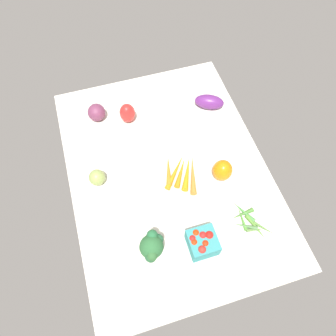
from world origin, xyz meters
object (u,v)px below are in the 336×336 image
at_px(berry_basket, 202,242).
at_px(carrot_bunch, 182,172).
at_px(broccoli_head, 152,247).
at_px(eggplant, 209,102).
at_px(bell_pepper_red, 127,113).
at_px(okra_pile, 249,221).
at_px(red_onion_near_basket, 97,112).
at_px(bell_pepper_orange, 222,170).
at_px(heirloom_tomato_green, 97,177).

height_order(berry_basket, carrot_bunch, berry_basket).
bearing_deg(broccoli_head, eggplant, -36.59).
xyz_separation_m(bell_pepper_red, okra_pile, (-0.58, -0.31, -0.04)).
distance_m(berry_basket, eggplant, 0.63).
height_order(berry_basket, broccoli_head, broccoli_head).
distance_m(eggplant, red_onion_near_basket, 0.49).
xyz_separation_m(bell_pepper_orange, okra_pile, (-0.20, -0.03, -0.04)).
relative_size(red_onion_near_basket, broccoli_head, 0.68).
bearing_deg(berry_basket, red_onion_near_basket, 19.80).
xyz_separation_m(heirloom_tomato_green, okra_pile, (-0.32, -0.49, -0.02)).
xyz_separation_m(carrot_bunch, okra_pile, (-0.26, -0.17, -0.00)).
bearing_deg(bell_pepper_orange, carrot_bunch, 69.82).
bearing_deg(heirloom_tomato_green, eggplant, -67.20).
xyz_separation_m(eggplant, red_onion_near_basket, (0.08, 0.48, 0.01)).
xyz_separation_m(eggplant, bell_pepper_orange, (-0.34, 0.08, 0.01)).
bearing_deg(carrot_bunch, eggplant, -36.99).
relative_size(bell_pepper_red, okra_pile, 0.57).
xyz_separation_m(red_onion_near_basket, okra_pile, (-0.62, -0.43, -0.03)).
height_order(bell_pepper_red, broccoli_head, broccoli_head).
relative_size(heirloom_tomato_green, broccoli_head, 0.57).
height_order(carrot_bunch, bell_pepper_red, bell_pepper_red).
height_order(red_onion_near_basket, broccoli_head, broccoli_head).
height_order(bell_pepper_orange, bell_pepper_red, bell_pepper_red).
bearing_deg(red_onion_near_basket, berry_basket, -160.20).
bearing_deg(heirloom_tomato_green, okra_pile, -123.31).
xyz_separation_m(bell_pepper_orange, red_onion_near_basket, (0.42, 0.40, -0.01)).
height_order(red_onion_near_basket, heirloom_tomato_green, red_onion_near_basket).
height_order(bell_pepper_orange, red_onion_near_basket, bell_pepper_orange).
relative_size(eggplant, red_onion_near_basket, 1.69).
bearing_deg(red_onion_near_basket, broccoli_head, -173.76).
bearing_deg(carrot_bunch, broccoli_head, 143.86).
xyz_separation_m(bell_pepper_orange, bell_pepper_red, (0.37, 0.28, 0.00)).
height_order(broccoli_head, okra_pile, broccoli_head).
bearing_deg(bell_pepper_red, berry_basket, -169.44).
bearing_deg(heirloom_tomato_green, carrot_bunch, -101.27).
bearing_deg(eggplant, bell_pepper_red, -158.26).
xyz_separation_m(carrot_bunch, bell_pepper_red, (0.32, 0.14, 0.03)).
relative_size(eggplant, heirloom_tomato_green, 2.02).
distance_m(berry_basket, bell_pepper_orange, 0.29).
bearing_deg(carrot_bunch, berry_basket, 175.06).
distance_m(bell_pepper_orange, broccoli_head, 0.40).
bearing_deg(eggplant, broccoli_head, -99.83).
height_order(carrot_bunch, broccoli_head, broccoli_head).
relative_size(bell_pepper_red, heirloom_tomato_green, 1.47).
bearing_deg(eggplant, bell_pepper_orange, -75.85).
relative_size(eggplant, okra_pile, 0.78).
relative_size(eggplant, bell_pepper_red, 1.38).
bearing_deg(bell_pepper_red, okra_pile, -152.01).
bearing_deg(bell_pepper_red, heirloom_tomato_green, 144.96).
bearing_deg(red_onion_near_basket, bell_pepper_red, -111.60).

